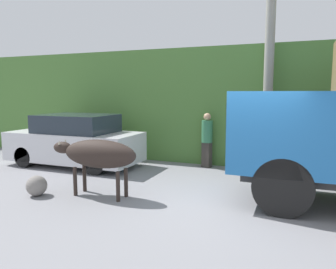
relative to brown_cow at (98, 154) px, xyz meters
The scene contains 8 objects.
ground_plane 3.33m from the brown_cow, ahead, with size 60.00×60.00×0.00m, color gray.
hillside_embankment 7.48m from the brown_cow, 64.83° to the left, with size 32.00×5.09×3.88m.
building_backdrop 6.49m from the brown_cow, 119.17° to the left, with size 5.58×2.70×2.82m.
brown_cow is the anchor object (origin of this frame).
parked_suv 3.55m from the brown_cow, 136.06° to the left, with size 4.39×1.85×1.69m.
pedestrian_on_hill 4.14m from the brown_cow, 67.95° to the left, with size 0.45×0.45×1.75m.
utility_pole 5.71m from the brown_cow, 48.37° to the left, with size 0.90×0.28×6.98m.
roadside_rock 1.63m from the brown_cow, 158.67° to the right, with size 0.48×0.48×0.48m.
Camera 1 is at (1.09, -6.68, 2.38)m, focal length 35.00 mm.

